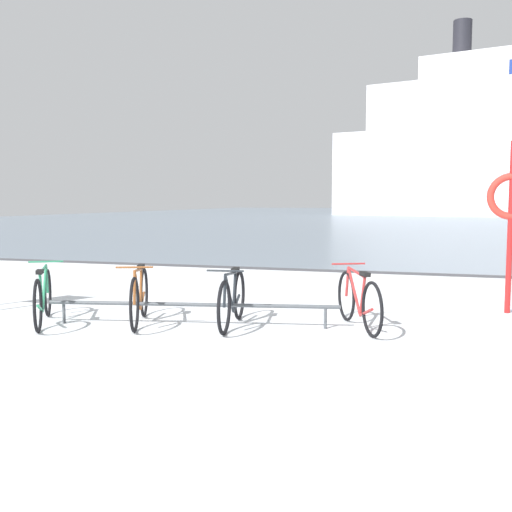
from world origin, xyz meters
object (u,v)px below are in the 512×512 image
Objects in this scene: bicycle_0 at (43,297)px; rescue_post at (512,188)px; bicycle_2 at (232,299)px; ferry_ship at (509,149)px; bicycle_3 at (358,300)px; bicycle_1 at (139,296)px.

rescue_post is (5.95, 2.63, 1.44)m from bicycle_0.
rescue_post reaches higher than bicycle_2.
rescue_post is at bearing -95.79° from ferry_ship.
bicycle_2 is (2.44, 0.57, -0.00)m from bicycle_0.
ferry_ship is (11.73, 59.65, 6.47)m from bicycle_0.
bicycle_2 is at bearing -98.94° from ferry_ship.
bicycle_3 is 2.95m from rescue_post.
rescue_post reaches higher than bicycle_0.
bicycle_0 is 0.41× the size of rescue_post.
rescue_post is (3.51, 2.06, 1.45)m from bicycle_2.
ferry_ship reaches higher than bicycle_0.
bicycle_2 is at bearing 13.09° from bicycle_0.
rescue_post is at bearing 30.43° from bicycle_2.
ferry_ship reaches higher than rescue_post.
rescue_post is (4.73, 2.27, 1.43)m from bicycle_1.
bicycle_1 reaches higher than bicycle_0.
bicycle_1 is at bearing 16.28° from bicycle_0.
ferry_ship is (10.51, 59.29, 6.46)m from bicycle_1.
ferry_ship is at bearing 82.51° from bicycle_3.
bicycle_1 is 1.04× the size of bicycle_3.
bicycle_3 is (1.57, 0.37, 0.01)m from bicycle_2.
bicycle_0 is at bearing -166.91° from bicycle_2.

